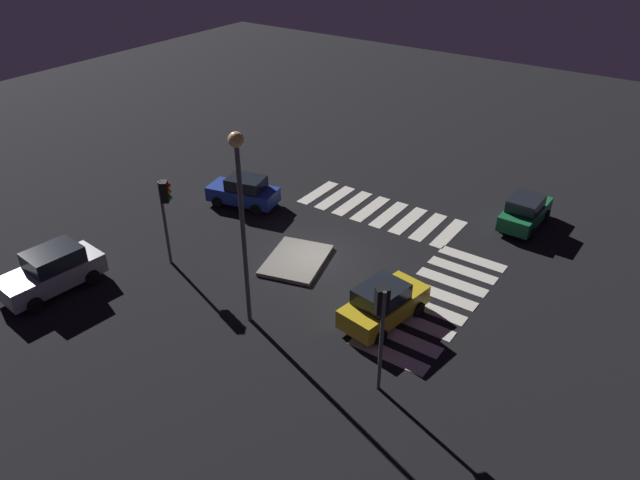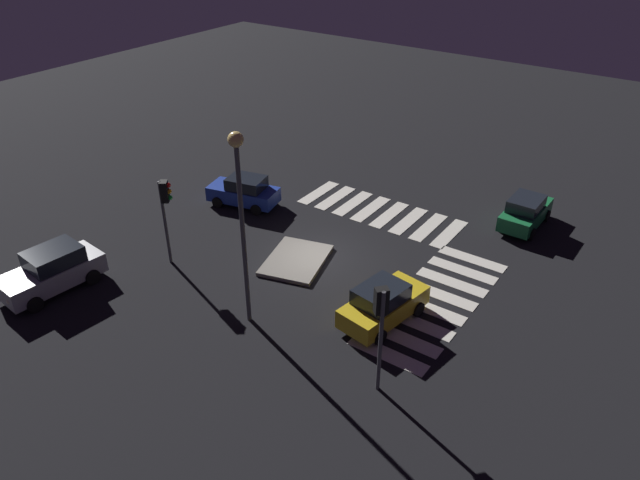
# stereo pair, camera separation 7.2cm
# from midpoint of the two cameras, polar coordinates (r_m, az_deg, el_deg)

# --- Properties ---
(ground_plane) EXTENTS (80.00, 80.00, 0.00)m
(ground_plane) POSITION_cam_midpoint_polar(r_m,az_deg,el_deg) (28.04, -0.07, -1.75)
(ground_plane) COLOR black
(traffic_island) EXTENTS (3.96, 3.36, 0.18)m
(traffic_island) POSITION_cam_midpoint_polar(r_m,az_deg,el_deg) (27.75, -2.37, -1.94)
(traffic_island) COLOR gray
(traffic_island) RESTS_ON ground
(car_blue) EXTENTS (2.44, 4.04, 1.66)m
(car_blue) POSITION_cam_midpoint_polar(r_m,az_deg,el_deg) (32.61, -7.37, 4.63)
(car_blue) COLOR #1E389E
(car_blue) RESTS_ON ground
(car_yellow) EXTENTS (4.13, 2.35, 1.72)m
(car_yellow) POSITION_cam_midpoint_polar(r_m,az_deg,el_deg) (23.88, 6.00, -6.07)
(car_yellow) COLOR gold
(car_yellow) RESTS_ON ground
(car_green) EXTENTS (3.83, 1.84, 1.65)m
(car_green) POSITION_cam_midpoint_polar(r_m,az_deg,el_deg) (32.07, 18.98, 2.60)
(car_green) COLOR #196B38
(car_green) RESTS_ON ground
(car_silver) EXTENTS (4.43, 2.35, 1.87)m
(car_silver) POSITION_cam_midpoint_polar(r_m,az_deg,el_deg) (27.98, -24.34, -2.72)
(car_silver) COLOR #9EA0A5
(car_silver) RESTS_ON ground
(traffic_light_west) EXTENTS (0.54, 0.53, 4.14)m
(traffic_light_west) POSITION_cam_midpoint_polar(r_m,az_deg,el_deg) (27.04, -14.67, 3.51)
(traffic_light_west) COLOR #47474C
(traffic_light_west) RESTS_ON ground
(traffic_light_south) EXTENTS (0.54, 0.53, 4.15)m
(traffic_light_south) POSITION_cam_midpoint_polar(r_m,az_deg,el_deg) (19.58, 5.80, -7.08)
(traffic_light_south) COLOR #47474C
(traffic_light_south) RESTS_ON ground
(street_lamp) EXTENTS (0.56, 0.56, 8.00)m
(street_lamp) POSITION_cam_midpoint_polar(r_m,az_deg,el_deg) (21.55, -7.70, 3.81)
(street_lamp) COLOR #47474C
(street_lamp) RESTS_ON ground
(crosswalk_near) EXTENTS (8.75, 3.20, 0.02)m
(crosswalk_near) POSITION_cam_midpoint_polar(r_m,az_deg,el_deg) (25.71, 10.86, -5.79)
(crosswalk_near) COLOR silver
(crosswalk_near) RESTS_ON ground
(crosswalk_side) EXTENTS (3.20, 8.75, 0.02)m
(crosswalk_side) POSITION_cam_midpoint_polar(r_m,az_deg,el_deg) (32.15, 5.66, 2.71)
(crosswalk_side) COLOR silver
(crosswalk_side) RESTS_ON ground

